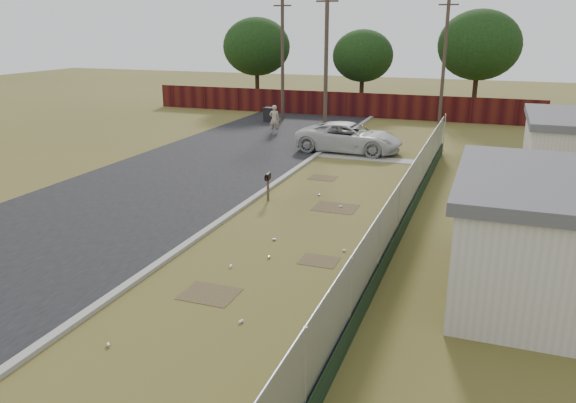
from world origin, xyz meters
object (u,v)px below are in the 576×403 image
at_px(pickup_truck, 349,137).
at_px(trash_bin, 269,114).
at_px(pedestrian, 274,119).
at_px(mailbox, 268,179).

distance_m(pickup_truck, trash_bin, 11.02).
distance_m(pickup_truck, pedestrian, 6.95).
bearing_deg(mailbox, pickup_truck, 85.69).
bearing_deg(trash_bin, pedestrian, -63.46).
xyz_separation_m(pickup_truck, pedestrian, (-5.84, 3.76, 0.11)).
bearing_deg(mailbox, trash_bin, 111.92).
height_order(mailbox, trash_bin, mailbox).
relative_size(pedestrian, trash_bin, 1.73).
xyz_separation_m(mailbox, pedestrian, (-5.09, 13.62, 0.02)).
distance_m(pedestrian, trash_bin, 4.47).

